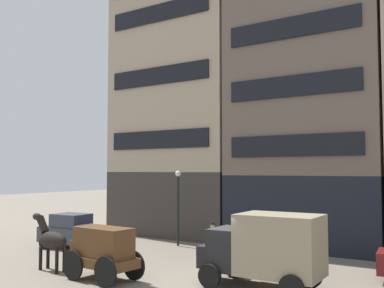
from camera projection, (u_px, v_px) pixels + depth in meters
ground_plane at (217, 281)px, 16.69m from camera, size 120.00×120.00×0.00m
building_far_left at (186, 109)px, 30.13m from camera, size 9.13×6.62×16.42m
building_center_left at (312, 97)px, 25.41m from camera, size 8.78×6.62×16.55m
cargo_wagon at (103, 249)px, 16.95m from camera, size 2.99×1.68×1.98m
draft_horse at (51, 239)px, 18.58m from camera, size 2.35×0.71×2.30m
delivery_truck_near at (264, 248)px, 15.74m from camera, size 4.39×2.21×2.62m
sedan_dark at (73, 231)px, 23.69m from camera, size 3.80×2.06×1.83m
pedestrian_officer at (212, 240)px, 20.30m from camera, size 0.51×0.51×1.79m
streetlamp_curbside at (178, 197)px, 24.67m from camera, size 0.32×0.32×4.12m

